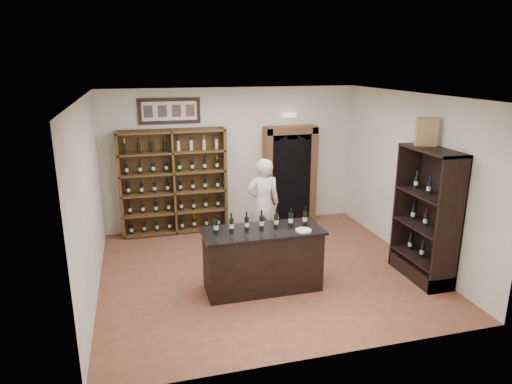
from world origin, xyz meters
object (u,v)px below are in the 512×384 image
shopkeeper (263,204)px  wine_crate (426,132)px  wine_shelf (174,182)px  side_cabinet (426,235)px  tasting_counter (263,260)px  counter_bottle_0 (216,226)px

shopkeeper → wine_crate: 3.19m
wine_shelf → side_cabinet: bearing=-40.2°
wine_shelf → wine_crate: 5.02m
tasting_counter → counter_bottle_0: counter_bottle_0 is taller
wine_shelf → counter_bottle_0: 2.90m
counter_bottle_0 → side_cabinet: bearing=-6.0°
wine_shelf → counter_bottle_0: wine_shelf is taller
wine_shelf → shopkeeper: bearing=-39.7°
counter_bottle_0 → shopkeeper: 1.98m
wine_shelf → tasting_counter: bearing=-69.4°
wine_shelf → side_cabinet: 5.02m
shopkeeper → wine_shelf: bearing=-35.2°
wine_crate → tasting_counter: bearing=-159.0°
tasting_counter → shopkeeper: (0.47, 1.63, 0.39)m
counter_bottle_0 → side_cabinet: side_cabinet is taller
tasting_counter → counter_bottle_0: 0.95m
shopkeeper → wine_crate: wine_crate is taller
side_cabinet → counter_bottle_0: bearing=174.0°
tasting_counter → wine_shelf: bearing=110.6°
side_cabinet → shopkeeper: size_ratio=1.24×
wine_shelf → side_cabinet: same height
shopkeeper → wine_crate: size_ratio=3.87×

